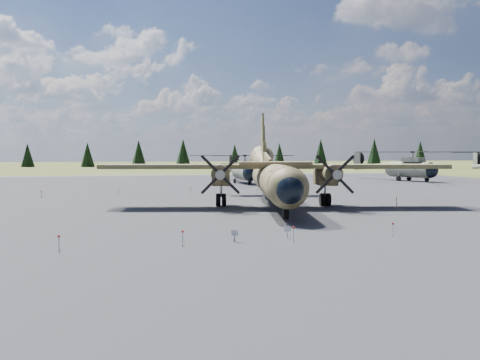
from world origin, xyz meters
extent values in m
plane|color=brown|center=(0.00, 0.00, 0.00)|extent=(500.00, 500.00, 0.00)
cube|color=slate|center=(0.00, 10.00, 0.00)|extent=(120.00, 120.00, 0.04)
cylinder|color=#3C3F22|center=(5.85, 2.44, 2.44)|extent=(6.74, 19.29, 2.97)
sphere|color=#3C3F22|center=(3.94, -6.91, 2.44)|extent=(3.43, 3.43, 2.91)
sphere|color=black|center=(3.82, -7.48, 2.38)|extent=(2.52, 2.52, 2.14)
cube|color=black|center=(4.28, -5.24, 3.23)|extent=(2.42, 2.09, 0.58)
cone|color=#3C3F22|center=(8.36, 14.69, 3.55)|extent=(4.31, 7.72, 4.46)
cube|color=gray|center=(6.07, 3.48, 1.22)|extent=(3.25, 6.63, 0.53)
cube|color=#3A4021|center=(5.96, 2.96, 3.65)|extent=(30.84, 9.70, 0.37)
cube|color=#3C3F22|center=(5.96, 2.96, 3.89)|extent=(7.00, 5.01, 0.37)
cylinder|color=#3C3F22|center=(1.22, 3.60, 3.07)|extent=(2.66, 5.72, 1.59)
cube|color=#3C3F22|center=(1.39, 4.44, 2.38)|extent=(2.28, 3.85, 0.85)
cone|color=gray|center=(0.53, 0.23, 3.07)|extent=(0.98, 1.10, 0.81)
cylinder|color=black|center=(1.39, 4.44, 0.58)|extent=(1.15, 1.33, 1.17)
cylinder|color=#3C3F22|center=(10.57, 1.69, 3.07)|extent=(2.66, 5.72, 1.59)
cube|color=#3C3F22|center=(10.74, 2.52, 2.38)|extent=(2.28, 3.85, 0.85)
cone|color=gray|center=(9.88, -1.68, 3.07)|extent=(0.98, 1.10, 0.81)
cylinder|color=black|center=(10.74, 2.52, 0.58)|extent=(1.15, 1.33, 1.17)
cube|color=#3C3F22|center=(7.56, 10.75, 4.19)|extent=(1.90, 7.90, 1.78)
cube|color=#3A4021|center=(8.47, 15.21, 3.60)|extent=(10.44, 4.33, 0.23)
cylinder|color=gray|center=(4.19, -5.66, 1.35)|extent=(0.18, 0.18, 0.95)
cylinder|color=black|center=(4.19, -5.66, 0.58)|extent=(0.56, 1.05, 0.99)
cylinder|color=slate|center=(10.98, 35.28, 1.79)|extent=(2.61, 7.02, 2.42)
sphere|color=black|center=(11.08, 31.80, 1.74)|extent=(2.28, 2.28, 2.22)
sphere|color=slate|center=(10.88, 38.76, 1.79)|extent=(2.28, 2.28, 2.22)
cube|color=slate|center=(10.99, 34.90, 3.33)|extent=(1.73, 3.14, 0.72)
cylinder|color=gray|center=(10.99, 34.90, 4.06)|extent=(0.36, 0.36, 0.97)
cylinder|color=slate|center=(10.78, 42.38, 2.13)|extent=(1.04, 8.27, 1.38)
cube|color=slate|center=(10.68, 46.00, 3.33)|extent=(0.25, 1.36, 2.32)
cylinder|color=black|center=(11.02, 46.01, 3.33)|extent=(0.13, 2.51, 2.51)
cylinder|color=black|center=(11.06, 32.38, 0.39)|extent=(0.29, 0.66, 0.66)
cylinder|color=black|center=(9.64, 36.41, 0.39)|extent=(0.31, 0.78, 0.77)
cylinder|color=gray|center=(9.64, 36.41, 0.89)|extent=(0.14, 0.14, 1.40)
cylinder|color=black|center=(12.25, 36.48, 0.39)|extent=(0.31, 0.78, 0.77)
cylinder|color=gray|center=(12.25, 36.48, 0.89)|extent=(0.14, 0.14, 1.40)
cylinder|color=slate|center=(40.81, 35.33, 2.02)|extent=(5.35, 8.34, 2.74)
sphere|color=black|center=(42.20, 31.65, 1.97)|extent=(3.25, 3.25, 2.52)
sphere|color=slate|center=(39.41, 39.02, 2.02)|extent=(3.25, 3.25, 2.52)
cube|color=slate|center=(40.96, 34.92, 3.78)|extent=(2.98, 3.93, 0.82)
cylinder|color=gray|center=(40.96, 34.92, 4.60)|extent=(0.51, 0.51, 1.09)
cylinder|color=slate|center=(37.96, 42.85, 2.41)|extent=(4.17, 9.06, 1.57)
cube|color=slate|center=(36.50, 46.69, 3.78)|extent=(0.77, 1.52, 2.63)
cylinder|color=black|center=(36.86, 46.83, 3.78)|extent=(1.07, 2.68, 2.85)
cylinder|color=black|center=(41.97, 32.26, 0.44)|extent=(0.55, 0.80, 0.74)
cylinder|color=black|center=(38.96, 36.04, 0.44)|extent=(0.62, 0.94, 0.88)
cylinder|color=gray|center=(38.96, 36.04, 1.01)|extent=(0.20, 0.20, 1.59)
cylinder|color=black|center=(41.72, 37.08, 0.44)|extent=(0.62, 0.94, 0.88)
cylinder|color=gray|center=(41.72, 37.08, 1.01)|extent=(0.20, 0.20, 1.59)
cube|color=slate|center=(61.89, 44.89, 3.74)|extent=(0.50, 1.54, 2.60)
cylinder|color=black|center=(62.27, 44.83, 3.74)|extent=(0.56, 2.79, 2.82)
cube|color=gray|center=(-1.12, -12.77, 0.26)|extent=(0.09, 0.09, 0.52)
cube|color=white|center=(-1.12, -12.81, 0.51)|extent=(0.45, 0.27, 0.29)
cube|color=gray|center=(2.11, -12.17, 0.25)|extent=(0.09, 0.09, 0.51)
cube|color=white|center=(2.11, -12.22, 0.50)|extent=(0.44, 0.27, 0.29)
cylinder|color=white|center=(-10.00, -13.50, 0.40)|extent=(0.07, 0.07, 0.80)
cylinder|color=#AC1214|center=(-10.00, -13.50, 0.80)|extent=(0.12, 0.12, 0.10)
cylinder|color=white|center=(-4.00, -13.50, 0.40)|extent=(0.07, 0.07, 0.80)
cylinder|color=#AC1214|center=(-4.00, -13.50, 0.80)|extent=(0.12, 0.12, 0.10)
cylinder|color=white|center=(2.00, -13.50, 0.40)|extent=(0.07, 0.07, 0.80)
cylinder|color=#AC1214|center=(2.00, -13.50, 0.80)|extent=(0.12, 0.12, 0.10)
cylinder|color=white|center=(8.00, -13.50, 0.40)|extent=(0.07, 0.07, 0.80)
cylinder|color=#AC1214|center=(8.00, -13.50, 0.80)|extent=(0.12, 0.12, 0.10)
cylinder|color=white|center=(-16.00, 16.00, 0.40)|extent=(0.07, 0.07, 0.80)
cylinder|color=#AC1214|center=(-16.00, 16.00, 0.80)|extent=(0.12, 0.12, 0.10)
cylinder|color=white|center=(-8.00, 16.00, 0.40)|extent=(0.07, 0.07, 0.80)
cylinder|color=#AC1214|center=(-8.00, 16.00, 0.80)|extent=(0.12, 0.12, 0.10)
cylinder|color=white|center=(0.00, 16.00, 0.40)|extent=(0.07, 0.07, 0.80)
cylinder|color=#AC1214|center=(0.00, 16.00, 0.80)|extent=(0.12, 0.12, 0.10)
cylinder|color=white|center=(8.00, 16.00, 0.40)|extent=(0.07, 0.07, 0.80)
cylinder|color=#AC1214|center=(8.00, 16.00, 0.80)|extent=(0.12, 0.12, 0.10)
cylinder|color=white|center=(16.00, 16.00, 0.40)|extent=(0.07, 0.07, 0.80)
cylinder|color=#AC1214|center=(16.00, 16.00, 0.80)|extent=(0.12, 0.12, 0.10)
cylinder|color=white|center=(16.50, 0.00, 0.40)|extent=(0.07, 0.07, 0.80)
cylinder|color=#AC1214|center=(16.50, 0.00, 0.80)|extent=(0.12, 0.12, 0.10)
cone|color=black|center=(98.23, 117.59, 4.79)|extent=(5.36, 5.36, 9.57)
cone|color=black|center=(80.24, 119.17, 5.24)|extent=(5.87, 5.87, 10.48)
cone|color=black|center=(62.99, 128.20, 5.22)|extent=(5.85, 5.85, 10.44)
cone|color=black|center=(50.47, 140.06, 4.52)|extent=(5.07, 5.07, 9.05)
cone|color=black|center=(31.91, 138.26, 4.27)|extent=(4.78, 4.78, 8.54)
cone|color=black|center=(12.52, 141.96, 5.24)|extent=(5.87, 5.87, 10.48)
cone|color=black|center=(-3.95, 153.92, 5.17)|extent=(5.79, 5.79, 10.33)
cone|color=black|center=(-22.29, 140.43, 4.46)|extent=(5.00, 5.00, 8.92)
cone|color=black|center=(-43.36, 144.50, 4.29)|extent=(4.81, 4.81, 8.59)
camera|label=1|loc=(-6.47, -37.35, 4.79)|focal=35.00mm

